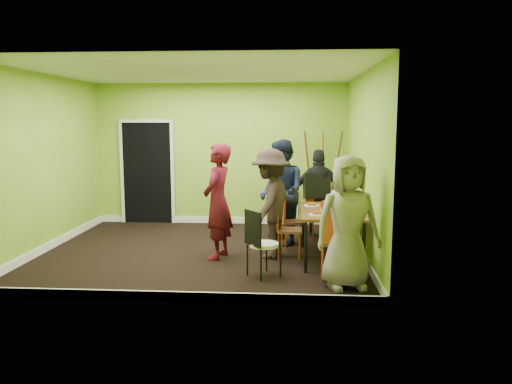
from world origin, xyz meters
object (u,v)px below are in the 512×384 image
chair_left_near (285,225)px  thermos (333,201)px  chair_left_far (289,217)px  chair_back_end (318,193)px  blue_bottle (344,208)px  person_left_far (282,192)px  person_back_end (319,193)px  chair_front_end (339,236)px  easel (322,180)px  person_standing (218,201)px  person_front_end (348,222)px  orange_bottle (321,206)px  chair_bentwood (260,240)px  person_left_near (271,204)px  dining_table (331,214)px

chair_left_near → thermos: size_ratio=3.70×
chair_left_far → chair_back_end: bearing=135.3°
thermos → blue_bottle: (0.12, -0.43, -0.02)m
person_left_far → person_back_end: (0.66, 0.67, -0.10)m
chair_back_end → chair_front_end: chair_back_end is taller
easel → person_standing: 2.93m
chair_back_end → person_back_end: size_ratio=0.73×
chair_front_end → person_front_end: (0.08, -0.26, 0.24)m
orange_bottle → chair_bentwood: bearing=-129.3°
chair_left_far → chair_front_end: chair_front_end is taller
chair_back_end → thermos: size_ratio=4.70×
person_standing → orange_bottle: bearing=108.0°
person_left_far → person_front_end: size_ratio=1.07×
orange_bottle → thermos: bearing=-22.7°
chair_back_end → thermos: bearing=82.3°
chair_front_end → person_left_near: bearing=146.6°
thermos → dining_table: bearing=-119.7°
dining_table → person_left_near: person_left_near is taller
chair_back_end → blue_bottle: size_ratio=5.76×
orange_bottle → person_back_end: 1.44m
chair_left_far → orange_bottle: chair_left_far is taller
person_standing → person_front_end: person_standing is taller
person_left_near → person_back_end: 1.71m
easel → person_left_near: 2.46m
chair_bentwood → person_front_end: (1.10, -0.34, 0.33)m
person_standing → person_left_far: (0.94, 0.94, 0.02)m
chair_back_end → orange_bottle: size_ratio=15.17×
thermos → person_left_far: person_left_far is taller
person_standing → person_left_near: 0.80m
person_front_end → dining_table: bearing=81.5°
chair_back_end → person_left_near: size_ratio=0.69×
chair_front_end → person_back_end: bearing=108.6°
chair_left_far → blue_bottle: size_ratio=4.60×
chair_left_near → person_back_end: (0.60, 1.49, 0.28)m
chair_left_near → easel: (0.70, 2.26, 0.42)m
chair_bentwood → orange_bottle: 1.40m
chair_bentwood → easel: size_ratio=0.48×
chair_bentwood → thermos: (1.04, 0.99, 0.37)m
chair_front_end → person_left_near: 1.44m
blue_bottle → person_back_end: size_ratio=0.13×
orange_bottle → person_back_end: (0.05, 1.44, -0.01)m
blue_bottle → orange_bottle: (-0.29, 0.51, -0.06)m
person_left_far → person_front_end: bearing=-3.1°
chair_back_end → person_standing: (-1.57, -1.46, 0.06)m
dining_table → person_back_end: bearing=93.1°
chair_back_end → chair_front_end: 2.46m
chair_bentwood → person_front_end: size_ratio=0.55×
dining_table → person_standing: (-1.69, -0.03, 0.17)m
chair_back_end → person_standing: size_ratio=0.66×
thermos → person_left_far: bearing=132.9°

